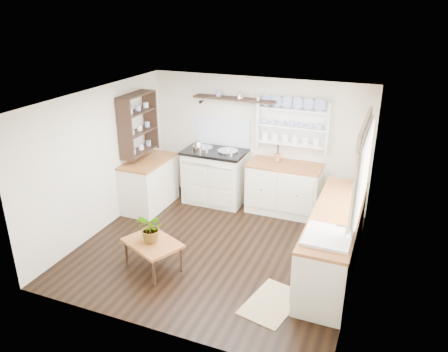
% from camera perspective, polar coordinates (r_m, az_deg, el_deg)
% --- Properties ---
extents(floor, '(4.00, 3.80, 0.01)m').
position_cam_1_polar(floor, '(6.75, -0.91, -9.41)').
color(floor, black).
rests_on(floor, ground).
extents(wall_back, '(4.00, 0.02, 2.30)m').
position_cam_1_polar(wall_back, '(7.91, 4.41, 4.53)').
color(wall_back, beige).
rests_on(wall_back, ground).
extents(wall_right, '(0.02, 3.80, 2.30)m').
position_cam_1_polar(wall_right, '(5.81, 17.54, -3.17)').
color(wall_right, beige).
rests_on(wall_right, ground).
extents(wall_left, '(0.02, 3.80, 2.30)m').
position_cam_1_polar(wall_left, '(7.20, -15.82, 1.94)').
color(wall_left, beige).
rests_on(wall_left, ground).
extents(ceiling, '(4.00, 3.80, 0.01)m').
position_cam_1_polar(ceiling, '(5.88, -1.05, 10.04)').
color(ceiling, white).
rests_on(ceiling, wall_back).
extents(window, '(0.08, 1.55, 1.22)m').
position_cam_1_polar(window, '(5.80, 17.65, 1.21)').
color(window, white).
rests_on(window, wall_right).
extents(aga_cooker, '(1.12, 0.77, 1.03)m').
position_cam_1_polar(aga_cooker, '(8.06, -1.14, 0.08)').
color(aga_cooker, beige).
rests_on(aga_cooker, floor).
extents(back_cabinets, '(1.27, 0.63, 0.90)m').
position_cam_1_polar(back_cabinets, '(7.73, 7.81, -1.51)').
color(back_cabinets, silver).
rests_on(back_cabinets, floor).
extents(right_cabinets, '(0.62, 2.43, 0.90)m').
position_cam_1_polar(right_cabinets, '(6.23, 14.15, -8.15)').
color(right_cabinets, silver).
rests_on(right_cabinets, floor).
extents(belfast_sink, '(0.55, 0.60, 0.45)m').
position_cam_1_polar(belfast_sink, '(5.42, 13.25, -8.82)').
color(belfast_sink, white).
rests_on(belfast_sink, right_cabinets).
extents(left_cabinets, '(0.62, 1.13, 0.90)m').
position_cam_1_polar(left_cabinets, '(7.96, -9.72, -0.89)').
color(left_cabinets, silver).
rests_on(left_cabinets, floor).
extents(plate_rack, '(1.20, 0.22, 0.90)m').
position_cam_1_polar(plate_rack, '(7.60, 9.11, 6.77)').
color(plate_rack, white).
rests_on(plate_rack, wall_back).
extents(high_shelf, '(1.50, 0.29, 0.16)m').
position_cam_1_polar(high_shelf, '(7.73, 1.42, 10.00)').
color(high_shelf, black).
rests_on(high_shelf, wall_back).
extents(left_shelving, '(0.28, 0.80, 1.05)m').
position_cam_1_polar(left_shelving, '(7.68, -11.14, 6.77)').
color(left_shelving, black).
rests_on(left_shelving, wall_left).
extents(kettle, '(0.20, 0.20, 0.24)m').
position_cam_1_polar(kettle, '(7.88, -3.39, 3.73)').
color(kettle, silver).
rests_on(kettle, aga_cooker).
extents(utensil_crock, '(0.11, 0.11, 0.13)m').
position_cam_1_polar(utensil_crock, '(7.65, 6.93, 2.43)').
color(utensil_crock, '#9B5738').
rests_on(utensil_crock, back_cabinets).
extents(center_table, '(0.94, 0.83, 0.42)m').
position_cam_1_polar(center_table, '(6.19, -9.32, -8.85)').
color(center_table, brown).
rests_on(center_table, floor).
extents(potted_plant, '(0.50, 0.48, 0.43)m').
position_cam_1_polar(potted_plant, '(6.06, -9.47, -6.73)').
color(potted_plant, '#3F7233').
rests_on(potted_plant, center_table).
extents(floor_rug, '(0.72, 0.95, 0.02)m').
position_cam_1_polar(floor_rug, '(5.71, 6.26, -16.15)').
color(floor_rug, '#9C8C5B').
rests_on(floor_rug, floor).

